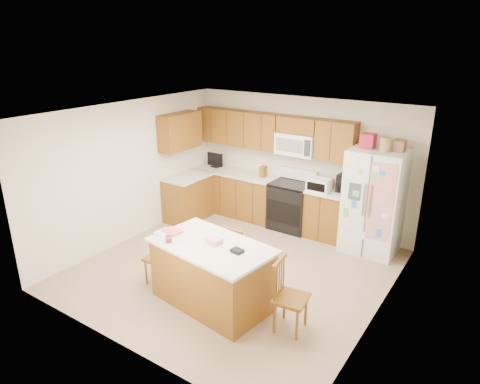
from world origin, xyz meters
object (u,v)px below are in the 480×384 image
Objects in this scene: refrigerator at (374,200)px; stove at (291,205)px; windsor_chair_right at (289,298)px; windsor_chair_left at (160,258)px; windsor_chair_back at (237,255)px; island at (212,274)px.

stove is at bearing 177.70° from refrigerator.
stove is 1.63m from refrigerator.
windsor_chair_left is at bearing -177.33° from windsor_chair_right.
windsor_chair_back is (-1.35, -2.13, -0.49)m from refrigerator.
refrigerator is 2.13× the size of windsor_chair_right.
island is 1.95× the size of windsor_chair_back.
windsor_chair_left is at bearing -179.02° from island.
windsor_chair_back is at bearing -84.20° from stove.
windsor_chair_left is 2.11m from windsor_chair_right.
refrigerator is 3.65m from windsor_chair_left.
stove is at bearing 95.38° from island.
windsor_chair_right is at bearing 4.09° from island.
stove is 2.96m from windsor_chair_left.
windsor_chair_right reaches higher than windsor_chair_back.
windsor_chair_right is at bearing -93.32° from refrigerator.
refrigerator is 2.76m from windsor_chair_right.
refrigerator reaches higher than windsor_chair_back.
stove is 0.63× the size of island.
stove reaches higher than windsor_chair_right.
island is (-1.30, -2.80, -0.46)m from refrigerator.
island reaches higher than windsor_chair_back.
stove is 1.18× the size of windsor_chair_right.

